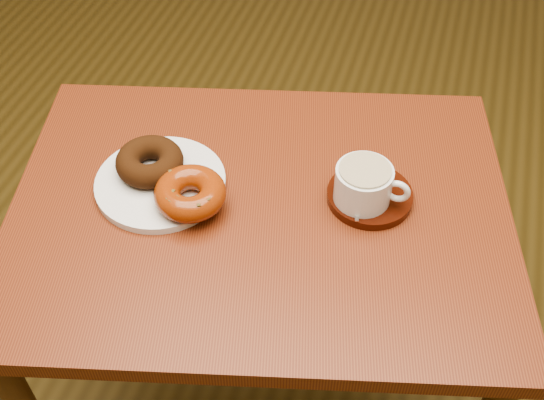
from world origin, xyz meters
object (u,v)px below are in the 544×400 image
(cafe_table, at_px, (261,253))
(saucer, at_px, (370,196))
(coffee_cup, at_px, (364,184))
(donut_plate, at_px, (161,183))

(cafe_table, height_order, saucer, saucer)
(cafe_table, relative_size, coffee_cup, 7.69)
(cafe_table, bearing_deg, donut_plate, 166.97)
(coffee_cup, bearing_deg, cafe_table, -159.10)
(donut_plate, relative_size, coffee_cup, 1.79)
(coffee_cup, bearing_deg, saucer, 60.50)
(donut_plate, bearing_deg, saucer, 11.24)
(donut_plate, height_order, coffee_cup, coffee_cup)
(cafe_table, distance_m, coffee_cup, 0.23)
(cafe_table, xyz_separation_m, saucer, (0.16, 0.06, 0.12))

